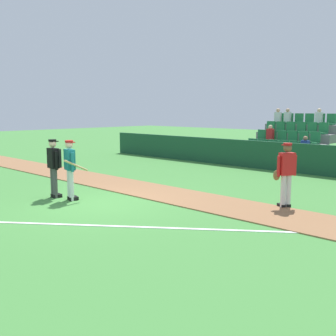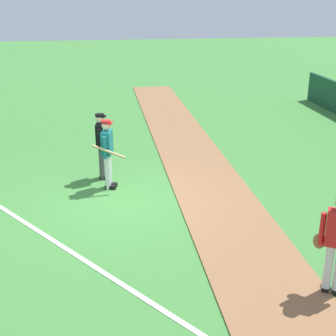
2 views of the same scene
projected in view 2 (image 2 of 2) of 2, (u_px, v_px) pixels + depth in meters
name	position (u px, v px, depth m)	size (l,w,h in m)	color
ground_plane	(124.00, 201.00, 11.10)	(80.00, 80.00, 0.00)	#42843A
infield_dirt_path	(215.00, 195.00, 11.40)	(28.00, 1.91, 0.03)	#936642
foul_line_chalk	(105.00, 273.00, 8.26)	(12.00, 0.10, 0.01)	white
batter_teal_jersey	(108.00, 152.00, 11.54)	(0.60, 0.80, 1.76)	white
umpire_home_plate	(102.00, 143.00, 12.13)	(0.59, 0.34, 1.76)	#4C4C4C
runner_red_jersey	(336.00, 242.00, 7.40)	(0.47, 0.59, 1.76)	silver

